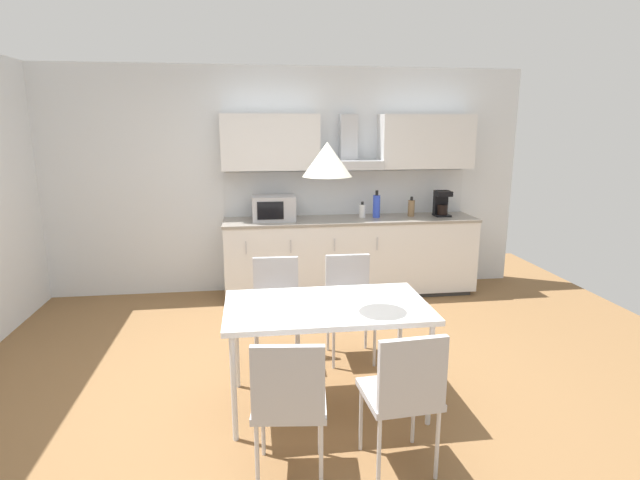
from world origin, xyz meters
name	(u,v)px	position (x,y,z in m)	size (l,w,h in m)	color
ground_plane	(284,391)	(0.00, 0.00, -0.01)	(7.62, 7.35, 0.02)	brown
wall_back	(268,181)	(0.00, 2.50, 1.31)	(6.10, 0.10, 2.62)	silver
kitchen_counter	(350,256)	(0.93, 2.15, 0.46)	(2.92, 0.64, 0.91)	#333333
backsplash_tile	(346,193)	(0.93, 2.44, 1.17)	(2.90, 0.02, 0.52)	silver
upper_wall_cabinets	(350,143)	(0.93, 2.28, 1.76)	(2.90, 0.40, 0.62)	silver
microwave	(274,208)	(0.04, 2.15, 1.05)	(0.48, 0.35, 0.28)	#ADADB2
coffee_maker	(442,203)	(2.03, 2.17, 1.05)	(0.18, 0.19, 0.30)	black
bottle_white	(362,211)	(1.08, 2.20, 0.98)	(0.08, 0.08, 0.18)	white
bottle_blue	(377,206)	(1.24, 2.17, 1.04)	(0.08, 0.08, 0.32)	blue
bottle_brown	(411,208)	(1.67, 2.19, 1.00)	(0.08, 0.08, 0.23)	brown
dining_table	(327,311)	(0.29, -0.24, 0.70)	(1.39, 0.79, 0.75)	white
chair_far_right	(349,296)	(0.60, 0.53, 0.53)	(0.41, 0.41, 0.87)	#B2B2B7
chair_far_left	(276,299)	(-0.02, 0.53, 0.53)	(0.42, 0.42, 0.87)	#B2B2B7
chair_near_left	(289,396)	(-0.03, -1.02, 0.53)	(0.44, 0.44, 0.87)	#B2B2B7
chair_near_right	(405,388)	(0.61, -1.02, 0.53)	(0.43, 0.43, 0.87)	#B2B2B7
pendant_lamp	(327,159)	(0.29, -0.24, 1.74)	(0.32, 0.32, 0.22)	silver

